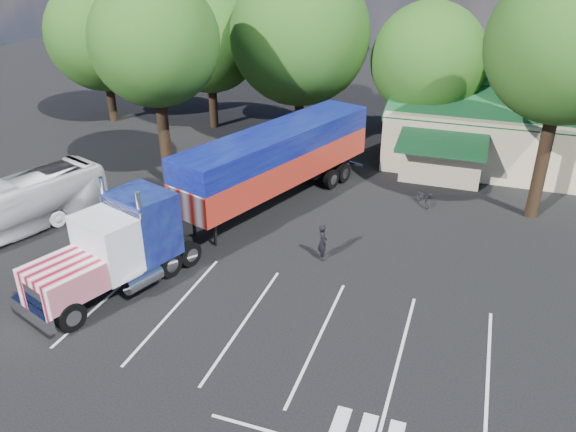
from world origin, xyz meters
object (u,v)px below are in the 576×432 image
(tour_bus, at_px, (6,209))
(silver_sedan, at_px, (428,158))
(bicycle, at_px, (424,198))
(woman, at_px, (323,242))
(semi_truck, at_px, (243,176))

(tour_bus, height_order, silver_sedan, tour_bus)
(bicycle, height_order, tour_bus, tour_bus)
(silver_sedan, bearing_deg, woman, 165.83)
(silver_sedan, bearing_deg, bicycle, -175.76)
(semi_truck, distance_m, woman, 6.11)
(semi_truck, distance_m, silver_sedan, 14.52)
(woman, height_order, tour_bus, tour_bus)
(bicycle, xyz_separation_m, tour_bus, (-20.26, -11.08, 1.07))
(semi_truck, bearing_deg, bicycle, 50.12)
(semi_truck, relative_size, bicycle, 13.48)
(semi_truck, relative_size, tour_bus, 2.09)
(semi_truck, xyz_separation_m, tour_bus, (-11.09, -5.60, -1.21))
(semi_truck, distance_m, bicycle, 10.92)
(tour_bus, xyz_separation_m, silver_sedan, (19.76, 17.08, -0.77))
(semi_truck, bearing_deg, silver_sedan, 72.21)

